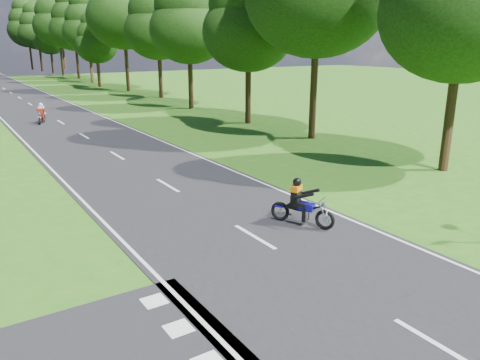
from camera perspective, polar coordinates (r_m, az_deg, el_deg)
ground at (r=12.11m, az=7.25°, el=-10.11°), size 160.00×160.00×0.00m
main_road at (r=58.89m, az=-26.15°, el=9.52°), size 7.00×140.00×0.02m
road_markings at (r=57.02m, az=-26.03°, el=9.38°), size 7.40×140.00×0.01m
treeline at (r=68.86m, az=-26.96°, el=17.11°), size 40.00×115.35×14.78m
rider_near_blue at (r=14.25m, az=7.62°, el=-2.67°), size 1.32×1.84×1.47m
rider_far_red at (r=35.33m, az=-23.08°, el=7.50°), size 1.11×1.74×1.38m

